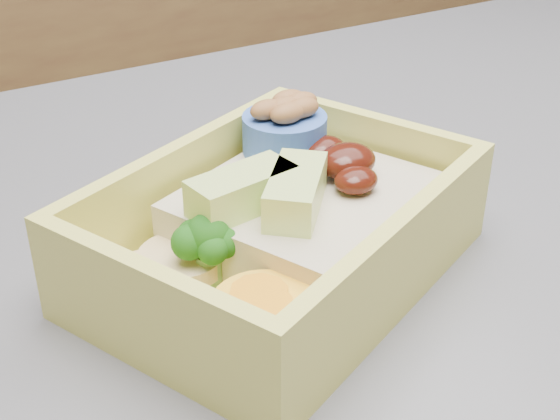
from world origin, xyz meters
TOP-DOWN VIEW (x-y plane):
  - bento_box at (0.05, -0.02)m, footprint 0.24×0.22m

SIDE VIEW (x-z plane):
  - bento_box at x=0.05m, z-range 0.91..0.98m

